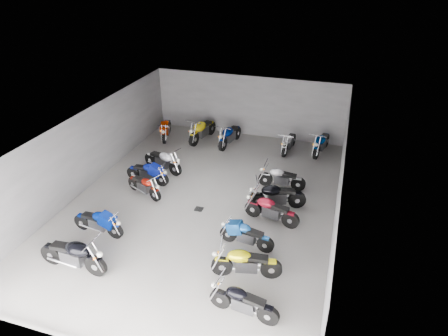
{
  "coord_description": "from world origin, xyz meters",
  "views": [
    {
      "loc": [
        4.73,
        -12.33,
        8.69
      ],
      "look_at": [
        0.48,
        1.19,
        1.0
      ],
      "focal_mm": 32.0,
      "sensor_mm": 36.0,
      "label": 1
    }
  ],
  "objects_px": {
    "motorcycle_left_d": "(144,186)",
    "motorcycle_right_f": "(281,178)",
    "motorcycle_right_c": "(246,235)",
    "motorcycle_back_c": "(230,135)",
    "motorcycle_right_d": "(271,210)",
    "motorcycle_left_a": "(73,255)",
    "motorcycle_back_f": "(321,143)",
    "motorcycle_right_a": "(243,302)",
    "motorcycle_right_b": "(246,263)",
    "motorcycle_back_a": "(166,129)",
    "motorcycle_right_e": "(276,196)",
    "motorcycle_left_f": "(163,161)",
    "motorcycle_left_b": "(98,222)",
    "motorcycle_left_e": "(148,173)",
    "motorcycle_back_b": "(202,130)",
    "drain_grate": "(199,209)",
    "motorcycle_back_e": "(289,142)"
  },
  "relations": [
    {
      "from": "motorcycle_left_d",
      "to": "motorcycle_right_f",
      "type": "distance_m",
      "value": 5.59
    },
    {
      "from": "motorcycle_left_e",
      "to": "motorcycle_back_a",
      "type": "xyz_separation_m",
      "value": [
        -1.23,
        4.53,
        0.04
      ]
    },
    {
      "from": "motorcycle_left_b",
      "to": "motorcycle_left_d",
      "type": "bearing_deg",
      "value": 177.25
    },
    {
      "from": "motorcycle_left_a",
      "to": "motorcycle_right_e",
      "type": "height_order",
      "value": "motorcycle_left_a"
    },
    {
      "from": "motorcycle_right_c",
      "to": "motorcycle_back_a",
      "type": "height_order",
      "value": "motorcycle_back_a"
    },
    {
      "from": "motorcycle_right_b",
      "to": "motorcycle_back_b",
      "type": "distance_m",
      "value": 10.11
    },
    {
      "from": "motorcycle_left_f",
      "to": "motorcycle_right_a",
      "type": "distance_m",
      "value": 8.73
    },
    {
      "from": "motorcycle_left_a",
      "to": "motorcycle_back_f",
      "type": "xyz_separation_m",
      "value": [
        6.46,
        10.58,
        -0.03
      ]
    },
    {
      "from": "motorcycle_left_b",
      "to": "motorcycle_right_d",
      "type": "relative_size",
      "value": 0.95
    },
    {
      "from": "motorcycle_back_a",
      "to": "motorcycle_left_f",
      "type": "bearing_deg",
      "value": 96.35
    },
    {
      "from": "motorcycle_right_f",
      "to": "motorcycle_back_b",
      "type": "bearing_deg",
      "value": 53.1
    },
    {
      "from": "motorcycle_left_b",
      "to": "drain_grate",
      "type": "bearing_deg",
      "value": 135.76
    },
    {
      "from": "motorcycle_right_c",
      "to": "motorcycle_back_f",
      "type": "xyz_separation_m",
      "value": [
        1.71,
        7.93,
        0.07
      ]
    },
    {
      "from": "motorcycle_right_a",
      "to": "motorcycle_left_e",
      "type": "bearing_deg",
      "value": 52.05
    },
    {
      "from": "motorcycle_right_e",
      "to": "motorcycle_left_a",
      "type": "bearing_deg",
      "value": 115.2
    },
    {
      "from": "motorcycle_left_e",
      "to": "drain_grate",
      "type": "bearing_deg",
      "value": 71.14
    },
    {
      "from": "motorcycle_back_b",
      "to": "motorcycle_left_a",
      "type": "bearing_deg",
      "value": 99.26
    },
    {
      "from": "motorcycle_right_a",
      "to": "motorcycle_right_f",
      "type": "xyz_separation_m",
      "value": [
        -0.21,
        6.9,
        -0.0
      ]
    },
    {
      "from": "motorcycle_right_d",
      "to": "motorcycle_back_c",
      "type": "xyz_separation_m",
      "value": [
        -3.31,
        5.86,
        0.04
      ]
    },
    {
      "from": "motorcycle_right_b",
      "to": "motorcycle_back_a",
      "type": "bearing_deg",
      "value": 24.15
    },
    {
      "from": "motorcycle_right_b",
      "to": "motorcycle_back_a",
      "type": "height_order",
      "value": "motorcycle_back_a"
    },
    {
      "from": "motorcycle_left_d",
      "to": "motorcycle_back_f",
      "type": "height_order",
      "value": "motorcycle_back_f"
    },
    {
      "from": "drain_grate",
      "to": "motorcycle_back_b",
      "type": "distance_m",
      "value": 6.4
    },
    {
      "from": "motorcycle_right_a",
      "to": "motorcycle_back_c",
      "type": "bearing_deg",
      "value": 25.41
    },
    {
      "from": "motorcycle_right_d",
      "to": "motorcycle_left_f",
      "type": "bearing_deg",
      "value": 77.53
    },
    {
      "from": "motorcycle_left_e",
      "to": "motorcycle_right_e",
      "type": "bearing_deg",
      "value": 92.79
    },
    {
      "from": "motorcycle_right_b",
      "to": "motorcycle_right_e",
      "type": "xyz_separation_m",
      "value": [
        0.18,
        3.91,
        0.02
      ]
    },
    {
      "from": "motorcycle_right_b",
      "to": "motorcycle_back_e",
      "type": "relative_size",
      "value": 1.05
    },
    {
      "from": "motorcycle_left_f",
      "to": "motorcycle_right_d",
      "type": "bearing_deg",
      "value": 85.22
    },
    {
      "from": "motorcycle_right_c",
      "to": "motorcycle_back_c",
      "type": "relative_size",
      "value": 0.84
    },
    {
      "from": "motorcycle_left_b",
      "to": "motorcycle_right_c",
      "type": "bearing_deg",
      "value": 104.3
    },
    {
      "from": "motorcycle_right_b",
      "to": "motorcycle_right_d",
      "type": "relative_size",
      "value": 1.02
    },
    {
      "from": "motorcycle_back_b",
      "to": "motorcycle_back_f",
      "type": "xyz_separation_m",
      "value": [
        6.04,
        0.33,
        -0.04
      ]
    },
    {
      "from": "motorcycle_left_f",
      "to": "motorcycle_left_a",
      "type": "bearing_deg",
      "value": 19.8
    },
    {
      "from": "motorcycle_right_d",
      "to": "motorcycle_right_e",
      "type": "relative_size",
      "value": 0.97
    },
    {
      "from": "motorcycle_left_b",
      "to": "motorcycle_back_b",
      "type": "height_order",
      "value": "motorcycle_back_b"
    },
    {
      "from": "motorcycle_right_d",
      "to": "motorcycle_right_f",
      "type": "xyz_separation_m",
      "value": [
        -0.07,
        2.47,
        -0.03
      ]
    },
    {
      "from": "drain_grate",
      "to": "motorcycle_right_f",
      "type": "height_order",
      "value": "motorcycle_right_f"
    },
    {
      "from": "motorcycle_right_d",
      "to": "motorcycle_back_a",
      "type": "bearing_deg",
      "value": 60.93
    },
    {
      "from": "motorcycle_left_f",
      "to": "motorcycle_right_d",
      "type": "relative_size",
      "value": 0.99
    },
    {
      "from": "motorcycle_left_a",
      "to": "motorcycle_back_b",
      "type": "bearing_deg",
      "value": 179.65
    },
    {
      "from": "motorcycle_left_a",
      "to": "motorcycle_left_e",
      "type": "distance_m",
      "value": 5.47
    },
    {
      "from": "motorcycle_left_d",
      "to": "motorcycle_right_d",
      "type": "xyz_separation_m",
      "value": [
        5.2,
        -0.24,
        0.05
      ]
    },
    {
      "from": "motorcycle_left_a",
      "to": "motorcycle_right_e",
      "type": "relative_size",
      "value": 1.09
    },
    {
      "from": "motorcycle_left_e",
      "to": "motorcycle_back_c",
      "type": "height_order",
      "value": "motorcycle_back_c"
    },
    {
      "from": "motorcycle_right_e",
      "to": "motorcycle_back_c",
      "type": "xyz_separation_m",
      "value": [
        -3.33,
        4.91,
        0.01
      ]
    },
    {
      "from": "motorcycle_right_a",
      "to": "motorcycle_back_f",
      "type": "bearing_deg",
      "value": 1.22
    },
    {
      "from": "motorcycle_left_a",
      "to": "motorcycle_left_d",
      "type": "bearing_deg",
      "value": -178.78
    },
    {
      "from": "motorcycle_right_d",
      "to": "motorcycle_left_e",
      "type": "bearing_deg",
      "value": 88.97
    },
    {
      "from": "motorcycle_left_b",
      "to": "motorcycle_left_e",
      "type": "height_order",
      "value": "motorcycle_left_e"
    }
  ]
}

